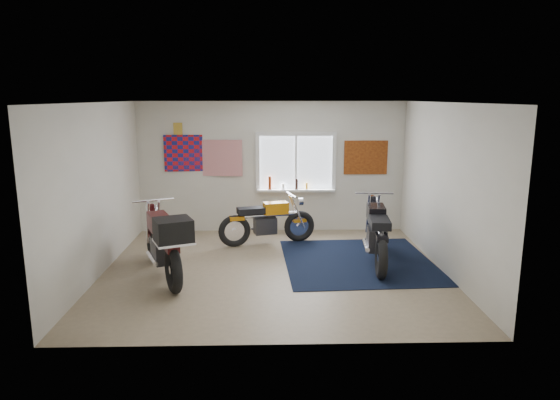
{
  "coord_description": "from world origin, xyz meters",
  "views": [
    {
      "loc": [
        -0.1,
        -7.76,
        2.79
      ],
      "look_at": [
        0.12,
        0.4,
        1.09
      ],
      "focal_mm": 32.0,
      "sensor_mm": 36.0,
      "label": 1
    }
  ],
  "objects_px": {
    "yellow_triumph": "(267,223)",
    "navy_rug": "(358,261)",
    "black_chrome_bike": "(376,235)",
    "maroon_tourer": "(164,243)"
  },
  "relations": [
    {
      "from": "black_chrome_bike",
      "to": "maroon_tourer",
      "type": "height_order",
      "value": "maroon_tourer"
    },
    {
      "from": "maroon_tourer",
      "to": "navy_rug",
      "type": "bearing_deg",
      "value": -99.01
    },
    {
      "from": "yellow_triumph",
      "to": "maroon_tourer",
      "type": "height_order",
      "value": "maroon_tourer"
    },
    {
      "from": "navy_rug",
      "to": "maroon_tourer",
      "type": "bearing_deg",
      "value": -166.06
    },
    {
      "from": "yellow_triumph",
      "to": "black_chrome_bike",
      "type": "xyz_separation_m",
      "value": [
        1.85,
        -1.17,
        0.07
      ]
    },
    {
      "from": "navy_rug",
      "to": "yellow_triumph",
      "type": "distance_m",
      "value": 1.95
    },
    {
      "from": "yellow_triumph",
      "to": "navy_rug",
      "type": "bearing_deg",
      "value": -49.96
    },
    {
      "from": "black_chrome_bike",
      "to": "maroon_tourer",
      "type": "relative_size",
      "value": 1.02
    },
    {
      "from": "navy_rug",
      "to": "yellow_triumph",
      "type": "bearing_deg",
      "value": 145.01
    },
    {
      "from": "navy_rug",
      "to": "black_chrome_bike",
      "type": "relative_size",
      "value": 1.18
    }
  ]
}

